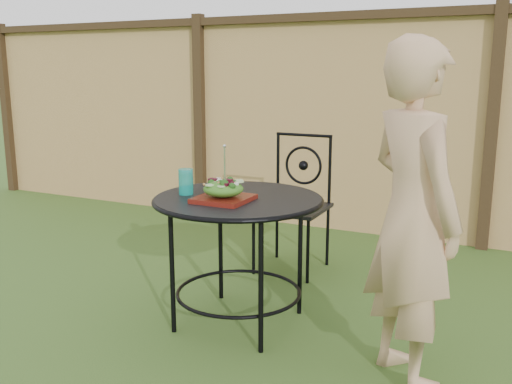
# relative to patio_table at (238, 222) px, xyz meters

# --- Properties ---
(ground) EXTENTS (60.00, 60.00, 0.00)m
(ground) POSITION_rel_patio_table_xyz_m (-0.19, -0.10, -0.59)
(ground) COLOR #264416
(ground) RESTS_ON ground
(fence) EXTENTS (8.00, 0.12, 1.90)m
(fence) POSITION_rel_patio_table_xyz_m (-0.19, 2.09, 0.36)
(fence) COLOR #E7B772
(fence) RESTS_ON ground
(patio_table) EXTENTS (0.92, 0.92, 0.72)m
(patio_table) POSITION_rel_patio_table_xyz_m (0.00, 0.00, 0.00)
(patio_table) COLOR black
(patio_table) RESTS_ON ground
(patio_chair) EXTENTS (0.46, 0.46, 0.95)m
(patio_chair) POSITION_rel_patio_table_xyz_m (-0.07, 0.99, -0.08)
(patio_chair) COLOR black
(patio_chair) RESTS_ON ground
(diner) EXTENTS (0.66, 0.66, 1.54)m
(diner) POSITION_rel_patio_table_xyz_m (0.96, -0.18, 0.18)
(diner) COLOR tan
(diner) RESTS_ON ground
(salad_plate) EXTENTS (0.27, 0.27, 0.02)m
(salad_plate) POSITION_rel_patio_table_xyz_m (-0.03, -0.12, 0.15)
(salad_plate) COLOR #450B09
(salad_plate) RESTS_ON patio_table
(salad) EXTENTS (0.21, 0.21, 0.08)m
(salad) POSITION_rel_patio_table_xyz_m (-0.03, -0.12, 0.20)
(salad) COLOR #235614
(salad) RESTS_ON salad_plate
(fork) EXTENTS (0.01, 0.01, 0.18)m
(fork) POSITION_rel_patio_table_xyz_m (-0.02, -0.12, 0.33)
(fork) COLOR silver
(fork) RESTS_ON salad
(drinking_glass) EXTENTS (0.08, 0.08, 0.14)m
(drinking_glass) POSITION_rel_patio_table_xyz_m (-0.29, -0.06, 0.21)
(drinking_glass) COLOR #0D978A
(drinking_glass) RESTS_ON patio_table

